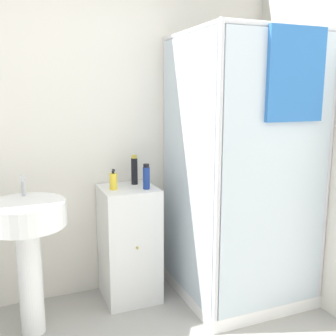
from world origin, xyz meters
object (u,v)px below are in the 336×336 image
Objects in this scene: sink at (27,235)px; shampoo_bottle_tall_black at (134,170)px; soap_dispenser at (113,181)px; shampoo_bottle_blue at (146,177)px.

sink is 4.54× the size of shampoo_bottle_tall_black.
soap_dispenser is 0.67× the size of shampoo_bottle_tall_black.
sink is at bearing -172.37° from shampoo_bottle_blue.
shampoo_bottle_blue is (0.81, 0.11, 0.28)m from sink.
shampoo_bottle_blue is at bearing -17.33° from soap_dispenser.
shampoo_bottle_tall_black is at bearing 19.71° from sink.
soap_dispenser is at bearing 16.69° from sink.
shampoo_bottle_tall_black reaches higher than sink.
shampoo_bottle_tall_black is at bearing 101.65° from shampoo_bottle_blue.
shampoo_bottle_blue is (0.22, -0.07, 0.03)m from soap_dispenser.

